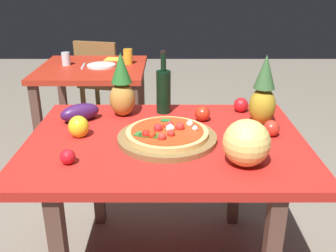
% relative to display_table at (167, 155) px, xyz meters
% --- Properties ---
extents(display_table, '(1.26, 0.92, 0.75)m').
position_rel_display_table_xyz_m(display_table, '(0.00, 0.00, 0.00)').
color(display_table, brown).
rests_on(display_table, ground_plane).
extents(background_table, '(0.82, 0.80, 0.75)m').
position_rel_display_table_xyz_m(background_table, '(-0.59, 1.36, -0.04)').
color(background_table, brown).
rests_on(background_table, ground_plane).
extents(dining_chair, '(0.49, 0.49, 0.85)m').
position_rel_display_table_xyz_m(dining_chair, '(-0.63, 1.99, -0.18)').
color(dining_chair, olive).
rests_on(dining_chair, ground_plane).
extents(pizza_board, '(0.44, 0.44, 0.02)m').
position_rel_display_table_xyz_m(pizza_board, '(0.01, -0.03, 0.10)').
color(pizza_board, olive).
rests_on(pizza_board, display_table).
extents(pizza, '(0.37, 0.37, 0.06)m').
position_rel_display_table_xyz_m(pizza, '(0.01, -0.03, 0.13)').
color(pizza, '#E2B568').
rests_on(pizza, pizza_board).
extents(wine_bottle, '(0.08, 0.08, 0.33)m').
position_rel_display_table_xyz_m(wine_bottle, '(-0.01, 0.34, 0.21)').
color(wine_bottle, black).
rests_on(wine_bottle, display_table).
extents(pineapple_left, '(0.13, 0.13, 0.34)m').
position_rel_display_table_xyz_m(pineapple_left, '(0.47, 0.18, 0.24)').
color(pineapple_left, '#AE9324').
rests_on(pineapple_left, display_table).
extents(pineapple_right, '(0.13, 0.13, 0.33)m').
position_rel_display_table_xyz_m(pineapple_right, '(-0.23, 0.29, 0.24)').
color(pineapple_right, '#BA8337').
rests_on(pineapple_right, display_table).
extents(melon, '(0.19, 0.19, 0.19)m').
position_rel_display_table_xyz_m(melon, '(0.31, -0.25, 0.18)').
color(melon, '#F0D36F').
rests_on(melon, display_table).
extents(bell_pepper, '(0.09, 0.09, 0.10)m').
position_rel_display_table_xyz_m(bell_pepper, '(-0.40, 0.02, 0.14)').
color(bell_pepper, yellow).
rests_on(bell_pepper, display_table).
extents(eggplant, '(0.22, 0.18, 0.09)m').
position_rel_display_table_xyz_m(eggplant, '(-0.43, 0.21, 0.13)').
color(eggplant, '#3F1A52').
rests_on(eggplant, display_table).
extents(tomato_by_bottle, '(0.08, 0.08, 0.08)m').
position_rel_display_table_xyz_m(tomato_by_bottle, '(0.40, 0.35, 0.13)').
color(tomato_by_bottle, red).
rests_on(tomato_by_bottle, display_table).
extents(tomato_at_corner, '(0.08, 0.08, 0.08)m').
position_rel_display_table_xyz_m(tomato_at_corner, '(0.18, 0.21, 0.13)').
color(tomato_at_corner, red).
rests_on(tomato_at_corner, display_table).
extents(tomato_near_board, '(0.06, 0.06, 0.06)m').
position_rel_display_table_xyz_m(tomato_near_board, '(-0.38, -0.25, 0.12)').
color(tomato_near_board, red).
rests_on(tomato_near_board, display_table).
extents(tomato_beside_pepper, '(0.08, 0.08, 0.08)m').
position_rel_display_table_xyz_m(tomato_beside_pepper, '(0.48, 0.03, 0.13)').
color(tomato_beside_pepper, red).
rests_on(tomato_beside_pepper, display_table).
extents(drinking_glass_juice, '(0.07, 0.07, 0.12)m').
position_rel_display_table_xyz_m(drinking_glass_juice, '(-0.31, 1.45, 0.15)').
color(drinking_glass_juice, orange).
rests_on(drinking_glass_juice, background_table).
extents(drinking_glass_water, '(0.07, 0.07, 0.10)m').
position_rel_display_table_xyz_m(drinking_glass_water, '(-0.79, 1.40, 0.14)').
color(drinking_glass_water, silver).
rests_on(drinking_glass_water, background_table).
extents(dinner_plate, '(0.22, 0.22, 0.02)m').
position_rel_display_table_xyz_m(dinner_plate, '(-0.51, 1.36, 0.10)').
color(dinner_plate, white).
rests_on(dinner_plate, background_table).
extents(fork_utensil, '(0.03, 0.18, 0.01)m').
position_rel_display_table_xyz_m(fork_utensil, '(-0.65, 1.36, 0.09)').
color(fork_utensil, silver).
rests_on(fork_utensil, background_table).
extents(knife_utensil, '(0.02, 0.18, 0.01)m').
position_rel_display_table_xyz_m(knife_utensil, '(-0.37, 1.36, 0.09)').
color(knife_utensil, silver).
rests_on(knife_utensil, background_table).
extents(napkin_folded, '(0.16, 0.14, 0.01)m').
position_rel_display_table_xyz_m(napkin_folded, '(-0.44, 1.61, 0.09)').
color(napkin_folded, yellow).
rests_on(napkin_folded, background_table).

